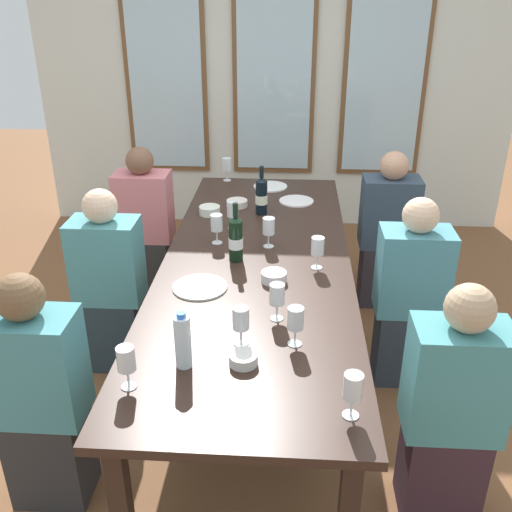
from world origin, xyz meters
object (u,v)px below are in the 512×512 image
Objects in this scene: tasting_bowl_2 at (274,277)px; wine_glass_3 at (353,387)px; wine_glass_4 at (318,247)px; seated_person_1 at (387,234)px; wine_glass_5 at (241,319)px; white_plate_1 at (296,201)px; wine_glass_8 at (233,210)px; wine_glass_0 at (217,224)px; wine_glass_9 at (269,228)px; wine_glass_1 at (296,319)px; wine_glass_6 at (126,360)px; seated_person_5 at (410,298)px; water_bottle at (183,341)px; wine_glass_7 at (227,165)px; white_plate_0 at (200,287)px; seated_person_2 at (40,399)px; wine_bottle_1 at (236,239)px; seated_person_0 at (146,228)px; wine_glass_2 at (277,296)px; tasting_bowl_1 at (210,210)px; wine_bottle_0 at (261,196)px; seated_person_4 at (110,286)px; white_plate_2 at (270,187)px; tasting_bowl_3 at (237,203)px; seated_person_3 at (451,413)px.

wine_glass_3 is (0.30, -0.97, 0.10)m from tasting_bowl_2.
seated_person_1 is at bearing 61.68° from wine_glass_4.
white_plate_1 is at bearing 82.53° from wine_glass_5.
wine_glass_8 is (-0.39, -0.50, 0.12)m from white_plate_1.
wine_glass_0 and wine_glass_4 have the same top height.
seated_person_1 reaches higher than wine_glass_9.
wine_glass_6 is at bearing -152.58° from wine_glass_1.
wine_glass_9 is 0.87m from seated_person_5.
wine_glass_3 is 1.00× the size of wine_glass_5.
water_bottle is 0.68m from wine_glass_3.
tasting_bowl_2 is at bearing -75.54° from wine_glass_7.
seated_person_2 reaches higher than white_plate_0.
wine_glass_7 is 1.00× the size of wine_glass_9.
wine_bottle_1 reaches higher than wine_glass_3.
seated_person_2 is at bearing -150.43° from seated_person_5.
water_bottle is 1.38× the size of wine_glass_4.
wine_bottle_1 is at bearing 171.05° from wine_glass_4.
seated_person_0 is (-1.06, -0.03, -0.22)m from white_plate_1.
seated_person_2 is at bearing 160.02° from wine_glass_6.
wine_glass_9 is at bearing 96.28° from tasting_bowl_2.
seated_person_0 reaches higher than wine_bottle_1.
wine_bottle_1 is at bearing -178.90° from seated_person_5.
wine_glass_7 is at bearing 102.63° from wine_glass_2.
wine_glass_2 is at bearing -139.80° from seated_person_5.
seated_person_5 is (1.19, -0.64, -0.24)m from tasting_bowl_1.
water_bottle reaches higher than tasting_bowl_1.
white_plate_1 is at bearing 25.88° from tasting_bowl_1.
wine_glass_9 is 0.16× the size of seated_person_2.
wine_glass_2 is (0.39, -0.26, 0.11)m from white_plate_0.
tasting_bowl_2 is 0.43m from wine_glass_9.
wine_bottle_0 is 0.29× the size of seated_person_2.
wine_glass_2 is 1.21m from seated_person_4.
wine_glass_3 is at bearing -72.77° from tasting_bowl_2.
wine_glass_5 and wine_glass_6 have the same top height.
seated_person_1 is at bearing 42.36° from wine_glass_9.
white_plate_2 is at bearing 83.78° from wine_bottle_1.
wine_glass_4 is at bearing -45.64° from wine_glass_8.
white_plate_0 is at bearing 46.36° from seated_person_2.
tasting_bowl_1 is (-0.09, 0.99, 0.02)m from white_plate_0.
wine_bottle_0 reaches higher than tasting_bowl_1.
water_bottle is at bearing -1.46° from seated_person_2.
white_plate_2 is 0.22× the size of seated_person_2.
seated_person_0 reaches higher than wine_glass_8.
wine_glass_4 is at bearing -47.59° from tasting_bowl_1.
tasting_bowl_3 is at bearing 95.03° from wine_bottle_1.
seated_person_0 is at bearing -139.21° from wine_glass_7.
tasting_bowl_2 is at bearing 100.97° from wine_glass_1.
white_plate_2 is 2.38m from wine_glass_6.
wine_glass_6 is (-0.81, 0.11, 0.00)m from wine_glass_3.
water_bottle is 1.12m from seated_person_3.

